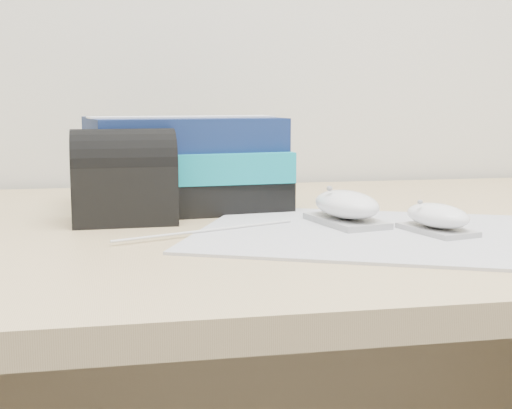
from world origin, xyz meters
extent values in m
cube|color=tan|center=(0.00, 1.58, 0.71)|extent=(1.60, 0.80, 0.03)
cube|color=tan|center=(0.00, 1.96, 0.35)|extent=(1.52, 0.03, 0.35)
cube|color=#92929A|center=(0.04, 1.46, 0.73)|extent=(0.50, 0.45, 0.00)
cube|color=#9C9C9F|center=(0.02, 1.52, 0.74)|extent=(0.08, 0.12, 0.01)
ellipsoid|color=white|center=(0.02, 1.52, 0.76)|extent=(0.09, 0.12, 0.03)
ellipsoid|color=gray|center=(0.00, 1.52, 0.78)|extent=(0.01, 0.01, 0.01)
cube|color=#9C9C9E|center=(0.11, 1.44, 0.74)|extent=(0.07, 0.10, 0.01)
ellipsoid|color=white|center=(0.11, 1.44, 0.75)|extent=(0.07, 0.10, 0.03)
ellipsoid|color=gray|center=(0.09, 1.44, 0.77)|extent=(0.01, 0.01, 0.01)
cylinder|color=silver|center=(-0.15, 1.50, 0.74)|extent=(0.22, 0.09, 0.00)
cube|color=black|center=(-0.16, 1.72, 0.75)|extent=(0.29, 0.24, 0.04)
cube|color=#0E91A2|center=(-0.15, 1.71, 0.79)|extent=(0.28, 0.23, 0.04)
cube|color=#11214F|center=(-0.16, 1.72, 0.84)|extent=(0.28, 0.24, 0.05)
cube|color=silver|center=(-0.16, 1.70, 0.86)|extent=(0.26, 0.09, 0.00)
cube|color=black|center=(-0.24, 1.60, 0.77)|extent=(0.13, 0.09, 0.07)
cylinder|color=black|center=(-0.24, 1.60, 0.80)|extent=(0.13, 0.09, 0.09)
camera|label=1|loc=(-0.25, 0.69, 0.89)|focal=50.00mm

